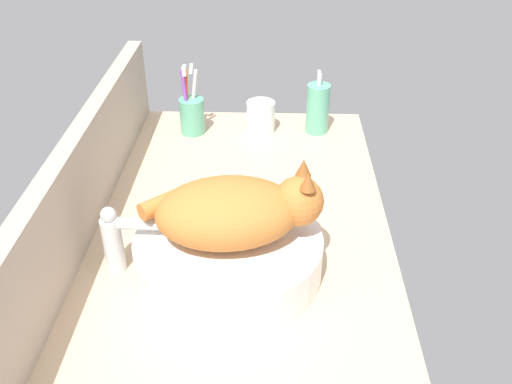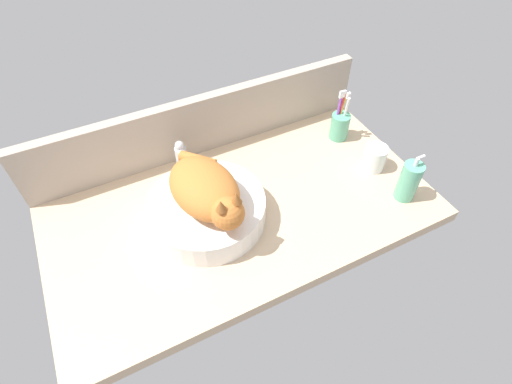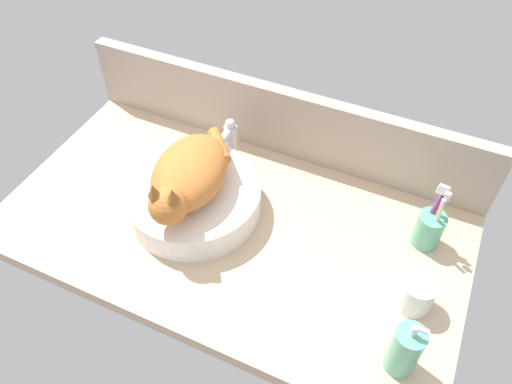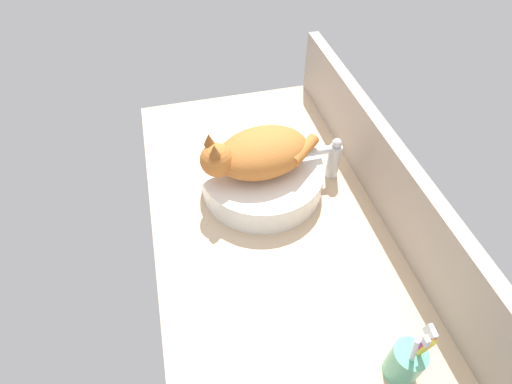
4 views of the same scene
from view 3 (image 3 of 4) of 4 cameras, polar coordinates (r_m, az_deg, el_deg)
The scene contains 8 objects.
ground_plane at distance 127.03cm, azimuth -2.69°, elevation -4.00°, with size 115.07×63.34×4.00cm, color #D1B28E.
backsplash_panel at distance 137.27cm, azimuth 2.75°, elevation 8.17°, with size 115.07×3.60×20.55cm, color #AD9E8E.
sink_basin at distance 125.94cm, azimuth -7.25°, elevation -0.87°, with size 33.88×33.88×7.78cm, color white.
cat at distance 118.05cm, azimuth -7.90°, elevation 1.74°, with size 20.31×32.36×14.00cm.
faucet at distance 135.67cm, azimuth -3.11°, elevation 5.93°, with size 3.60×11.81×13.60cm.
soap_dispenser at distance 104.10cm, azimuth 16.63°, elevation -16.93°, with size 6.04×6.04×16.44cm.
toothbrush_cup at distance 124.14cm, azimuth 19.21°, elevation -3.85°, with size 6.51×6.51×18.70cm.
water_glass at distance 114.44cm, azimuth 17.82°, elevation -11.19°, with size 7.56×7.56×8.31cm.
Camera 3 is at (38.13, -68.82, 97.73)cm, focal length 35.00 mm.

